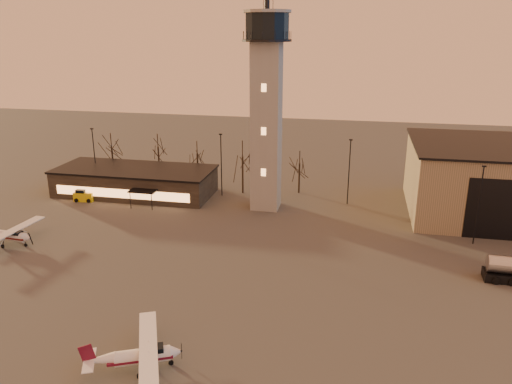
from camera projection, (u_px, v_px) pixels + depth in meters
ground at (207, 311)px, 47.53m from camera, size 220.00×220.00×0.00m
control_tower at (266, 98)px, 70.40m from camera, size 6.80×6.80×32.60m
terminal at (135, 181)px, 80.95m from camera, size 25.40×12.20×4.30m
light_poles at (271, 171)px, 74.60m from camera, size 58.50×12.25×10.14m
tree_row at (197, 151)px, 84.82m from camera, size 37.20×9.20×8.80m
cessna_front at (145, 358)px, 39.14m from camera, size 8.25×9.91×2.84m
cessna_rear at (11, 237)px, 61.88m from camera, size 8.22×10.38×2.85m
service_cart at (84, 196)px, 78.01m from camera, size 3.14×2.15×1.91m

